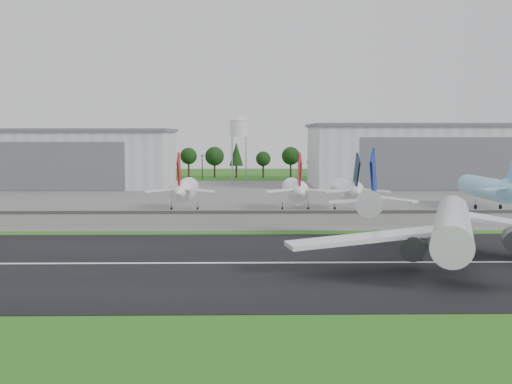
{
  "coord_description": "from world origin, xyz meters",
  "views": [
    {
      "loc": [
        -2.4,
        -92.96,
        20.98
      ],
      "look_at": [
        -0.13,
        40.0,
        9.0
      ],
      "focal_mm": 45.0,
      "sensor_mm": 36.0,
      "label": 1
    }
  ],
  "objects_px": {
    "parked_jet_red_b": "(296,191)",
    "parked_jet_navy": "(349,191)",
    "main_airliner": "(454,234)",
    "parked_jet_red_a": "(184,190)",
    "parked_jet_skyblue": "(490,188)"
  },
  "relations": [
    {
      "from": "parked_jet_red_b",
      "to": "parked_jet_navy",
      "type": "height_order",
      "value": "parked_jet_red_b"
    },
    {
      "from": "main_airliner",
      "to": "parked_jet_red_b",
      "type": "distance_m",
      "value": 70.03
    },
    {
      "from": "main_airliner",
      "to": "parked_jet_red_a",
      "type": "xyz_separation_m",
      "value": [
        -50.22,
        66.97,
        1.24
      ]
    },
    {
      "from": "parked_jet_skyblue",
      "to": "parked_jet_red_a",
      "type": "bearing_deg",
      "value": -176.57
    },
    {
      "from": "parked_jet_red_a",
      "to": "parked_jet_skyblue",
      "type": "height_order",
      "value": "parked_jet_skyblue"
    },
    {
      "from": "parked_jet_navy",
      "to": "parked_jet_skyblue",
      "type": "height_order",
      "value": "parked_jet_skyblue"
    },
    {
      "from": "main_airliner",
      "to": "parked_jet_skyblue",
      "type": "bearing_deg",
      "value": -96.92
    },
    {
      "from": "parked_jet_skyblue",
      "to": "parked_jet_red_b",
      "type": "bearing_deg",
      "value": -174.68
    },
    {
      "from": "main_airliner",
      "to": "parked_jet_skyblue",
      "type": "relative_size",
      "value": 1.55
    },
    {
      "from": "parked_jet_red_a",
      "to": "parked_jet_navy",
      "type": "xyz_separation_m",
      "value": [
        43.88,
        -0.02,
        -0.14
      ]
    },
    {
      "from": "parked_jet_red_b",
      "to": "parked_jet_navy",
      "type": "relative_size",
      "value": 1.0
    },
    {
      "from": "main_airliner",
      "to": "parked_jet_red_a",
      "type": "bearing_deg",
      "value": -35.02
    },
    {
      "from": "main_airliner",
      "to": "parked_jet_red_b",
      "type": "relative_size",
      "value": 1.85
    },
    {
      "from": "parked_jet_red_b",
      "to": "parked_jet_skyblue",
      "type": "relative_size",
      "value": 0.84
    },
    {
      "from": "parked_jet_red_b",
      "to": "parked_jet_navy",
      "type": "distance_m",
      "value": 14.14
    }
  ]
}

